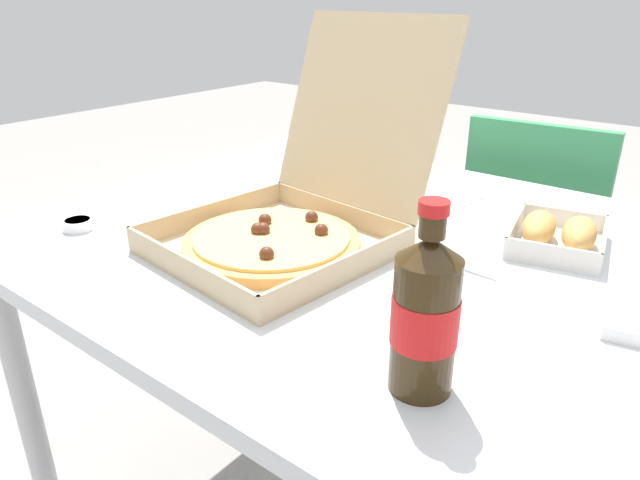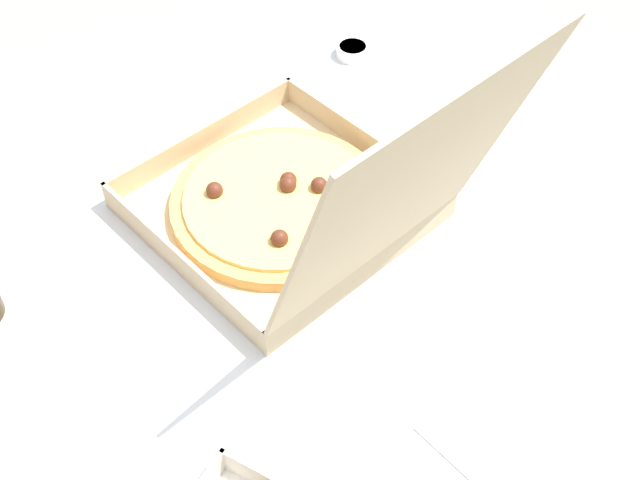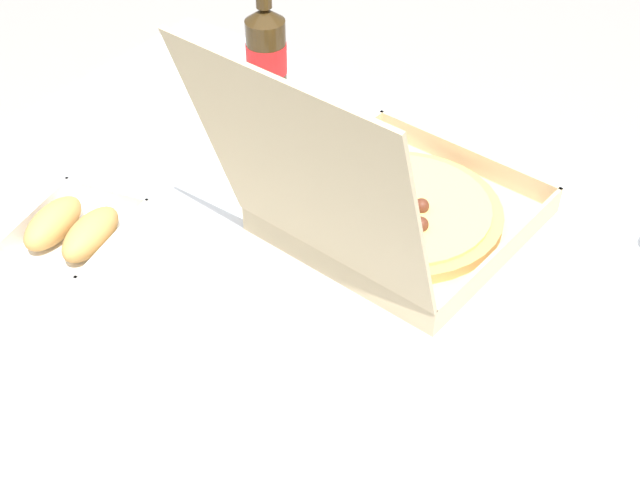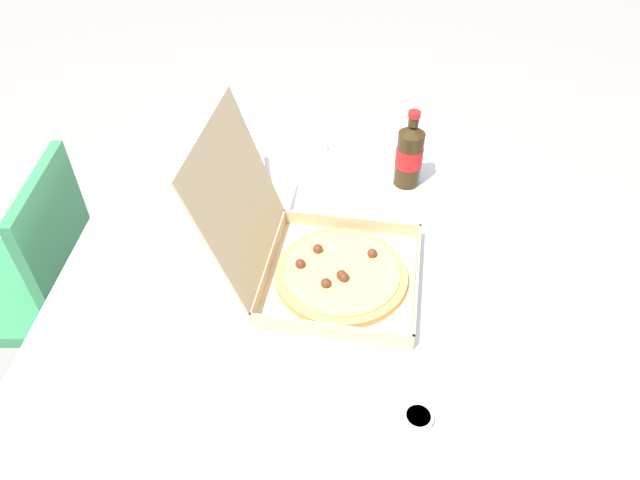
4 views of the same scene
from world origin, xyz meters
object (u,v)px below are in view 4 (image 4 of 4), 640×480
paper_menu (164,253)px  bread_side_box (231,170)px  dipping_sauce_cup (418,418)px  pizza_box_open (323,262)px  cola_bottle (409,154)px  napkin_pile (307,141)px  chair (32,278)px

paper_menu → bread_side_box: bearing=-11.9°
bread_side_box → dipping_sauce_cup: 0.87m
pizza_box_open → cola_bottle: bearing=-29.3°
cola_bottle → dipping_sauce_cup: 0.74m
pizza_box_open → paper_menu: bearing=81.7°
bread_side_box → dipping_sauce_cup: bread_side_box is taller
cola_bottle → napkin_pile: cola_bottle is taller
chair → cola_bottle: 1.14m
bread_side_box → paper_menu: 0.34m
pizza_box_open → paper_menu: pizza_box_open is taller
pizza_box_open → cola_bottle: size_ratio=2.21×
napkin_pile → dipping_sauce_cup: (-0.92, -0.27, 0.00)m
pizza_box_open → bread_side_box: bearing=36.7°
pizza_box_open → bread_side_box: 0.47m
pizza_box_open → bread_side_box: size_ratio=2.29×
chair → napkin_pile: size_ratio=7.55×
chair → dipping_sauce_cup: 1.20m
pizza_box_open → cola_bottle: pizza_box_open is taller
pizza_box_open → dipping_sauce_cup: pizza_box_open is taller
chair → paper_menu: bearing=-104.3°
paper_menu → napkin_pile: (0.50, -0.31, 0.01)m
cola_bottle → napkin_pile: (0.18, 0.29, -0.08)m
bread_side_box → cola_bottle: size_ratio=0.96×
dipping_sauce_cup → napkin_pile: bearing=16.7°
bread_side_box → dipping_sauce_cup: (-0.73, -0.47, -0.01)m
bread_side_box → paper_menu: (-0.32, 0.11, -0.02)m
paper_menu → dipping_sauce_cup: dipping_sauce_cup is taller
dipping_sauce_cup → chair: bearing=63.1°
chair → bread_side_box: chair is taller
cola_bottle → dipping_sauce_cup: cola_bottle is taller
cola_bottle → napkin_pile: bearing=58.4°
bread_side_box → paper_menu: bearing=160.5°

